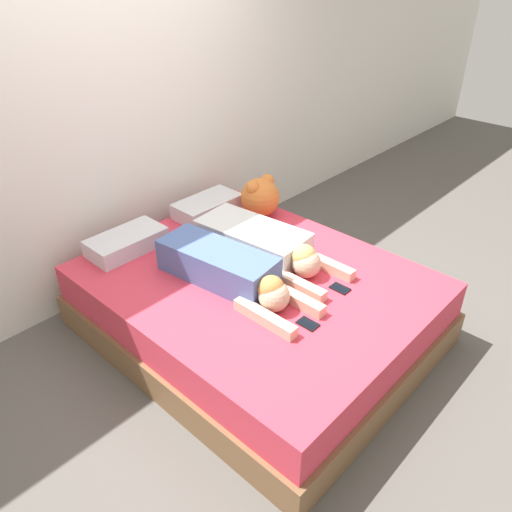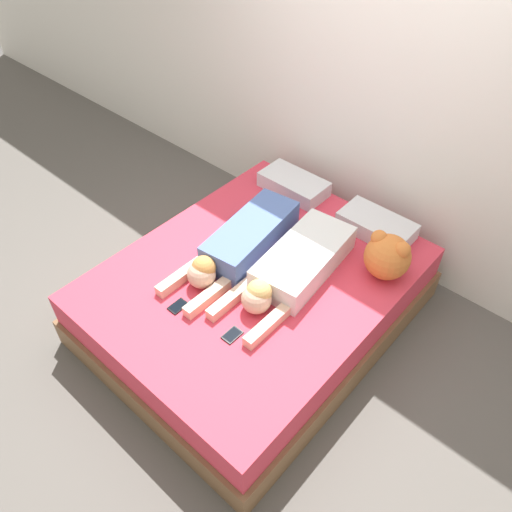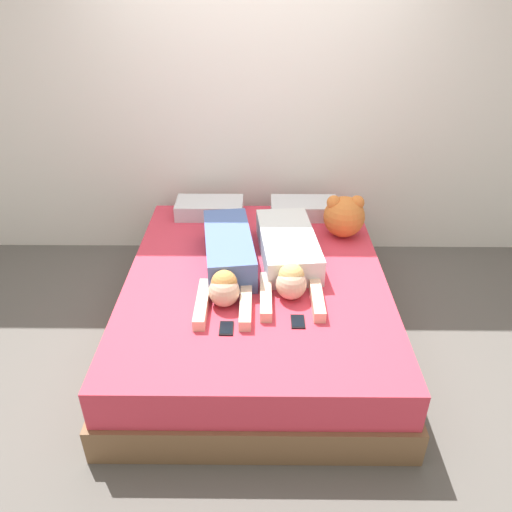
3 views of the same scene
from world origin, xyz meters
TOP-DOWN VIEW (x-y plane):
  - ground_plane at (0.00, 0.00)m, footprint 12.00×12.00m
  - wall_back at (0.00, 1.25)m, footprint 12.00×0.06m
  - bed at (0.00, 0.00)m, footprint 1.78×2.20m
  - pillow_head_left at (-0.39, 0.89)m, footprint 0.54×0.29m
  - pillow_head_right at (0.39, 0.89)m, footprint 0.54×0.29m
  - person_left at (-0.19, 0.05)m, footprint 0.41×1.16m
  - person_right at (0.22, 0.13)m, footprint 0.45×1.16m
  - cell_phone_left at (-0.16, -0.56)m, footprint 0.08×0.12m
  - cell_phone_right at (0.25, -0.50)m, footprint 0.08×0.12m
  - plush_toy at (0.65, 0.56)m, footprint 0.31×0.31m

SIDE VIEW (x-z plane):
  - ground_plane at x=0.00m, z-range 0.00..0.00m
  - bed at x=0.00m, z-range 0.00..0.48m
  - cell_phone_left at x=-0.16m, z-range 0.48..0.49m
  - cell_phone_right at x=0.25m, z-range 0.48..0.49m
  - pillow_head_left at x=-0.39m, z-range 0.48..0.61m
  - pillow_head_right at x=0.39m, z-range 0.48..0.61m
  - person_right at x=0.22m, z-range 0.47..0.69m
  - person_left at x=-0.19m, z-range 0.48..0.70m
  - plush_toy at x=0.65m, z-range 0.48..0.81m
  - wall_back at x=0.00m, z-range 0.00..2.60m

